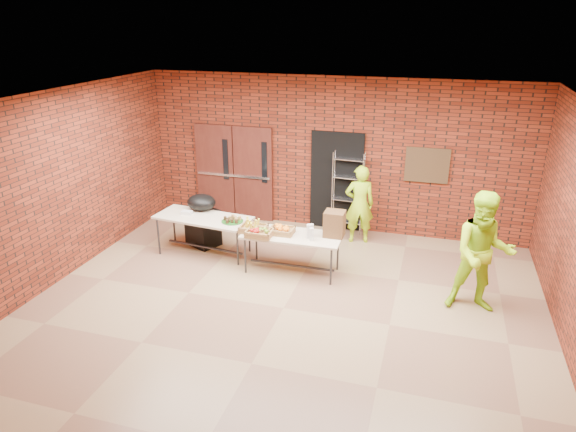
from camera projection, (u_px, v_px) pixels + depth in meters
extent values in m
cube|color=#835E47|center=(284.00, 309.00, 8.09)|extent=(8.00, 7.00, 0.04)
cube|color=silver|center=(283.00, 101.00, 6.90)|extent=(8.00, 7.00, 0.04)
cube|color=maroon|center=(333.00, 155.00, 10.63)|extent=(8.00, 0.04, 3.20)
cube|color=maroon|center=(162.00, 357.00, 4.36)|extent=(8.00, 0.04, 3.20)
cube|color=maroon|center=(54.00, 189.00, 8.57)|extent=(0.04, 7.00, 3.20)
cube|color=#4F2016|center=(216.00, 171.00, 11.47)|extent=(0.88, 0.08, 2.10)
cube|color=#4F2016|center=(253.00, 174.00, 11.23)|extent=(0.88, 0.08, 2.10)
cube|color=black|center=(226.00, 160.00, 11.24)|extent=(0.12, 0.02, 0.90)
cube|color=black|center=(264.00, 163.00, 11.00)|extent=(0.12, 0.02, 0.90)
cube|color=silver|center=(233.00, 176.00, 11.31)|extent=(1.70, 0.04, 0.05)
cube|color=black|center=(336.00, 181.00, 10.76)|extent=(1.10, 0.06, 2.10)
cube|color=#41301A|center=(427.00, 165.00, 10.08)|extent=(0.85, 0.04, 0.70)
cube|color=beige|center=(203.00, 218.00, 9.70)|extent=(1.89, 0.94, 0.04)
cube|color=#303135|center=(205.00, 247.00, 9.92)|extent=(1.62, 0.20, 0.03)
cylinder|color=#303135|center=(174.00, 225.00, 10.32)|extent=(0.04, 0.04, 0.71)
cylinder|color=#303135|center=(249.00, 235.00, 9.89)|extent=(0.04, 0.04, 0.71)
cylinder|color=#303135|center=(159.00, 237.00, 9.78)|extent=(0.04, 0.04, 0.71)
cylinder|color=#303135|center=(238.00, 247.00, 9.35)|extent=(0.04, 0.04, 0.71)
cube|color=beige|center=(292.00, 236.00, 8.99)|extent=(1.75, 0.75, 0.04)
cube|color=#303135|center=(292.00, 265.00, 9.20)|extent=(1.55, 0.06, 0.03)
cylinder|color=#303135|center=(256.00, 242.00, 9.59)|extent=(0.03, 0.03, 0.68)
cylinder|color=#303135|center=(338.00, 253.00, 9.18)|extent=(0.03, 0.03, 0.68)
cylinder|color=#303135|center=(245.00, 255.00, 9.07)|extent=(0.03, 0.03, 0.68)
cylinder|color=#303135|center=(331.00, 267.00, 8.66)|extent=(0.03, 0.03, 0.68)
cube|color=olive|center=(254.00, 230.00, 9.11)|extent=(0.45, 0.35, 0.07)
cube|color=olive|center=(282.00, 232.00, 9.02)|extent=(0.42, 0.33, 0.07)
cube|color=olive|center=(260.00, 234.00, 8.93)|extent=(0.45, 0.35, 0.07)
cylinder|color=#174F15|center=(232.00, 221.00, 9.46)|extent=(0.40, 0.40, 0.02)
cube|color=silver|center=(187.00, 213.00, 9.80)|extent=(0.20, 0.13, 0.07)
cube|color=brown|center=(334.00, 224.00, 8.86)|extent=(0.34, 0.31, 0.45)
cylinder|color=silver|center=(309.00, 231.00, 8.80)|extent=(0.08, 0.08, 0.25)
cylinder|color=silver|center=(312.00, 234.00, 8.71)|extent=(0.08, 0.08, 0.23)
cylinder|color=silver|center=(312.00, 230.00, 8.89)|extent=(0.07, 0.07, 0.22)
cube|color=black|center=(203.00, 227.00, 10.19)|extent=(0.73, 0.68, 0.74)
ellipsoid|color=black|center=(201.00, 202.00, 10.00)|extent=(0.72, 0.68, 0.32)
imported|color=#ACE719|center=(359.00, 204.00, 10.19)|extent=(0.66, 0.53, 1.60)
imported|color=#ACE719|center=(483.00, 253.00, 7.72)|extent=(1.00, 0.81, 1.92)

